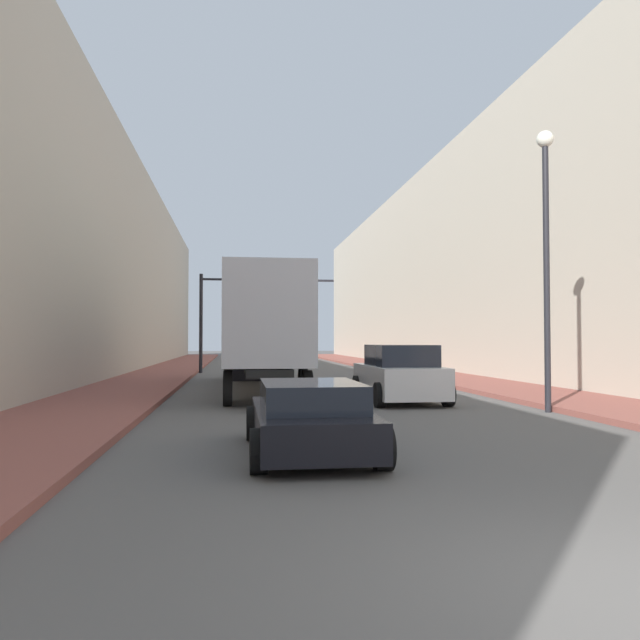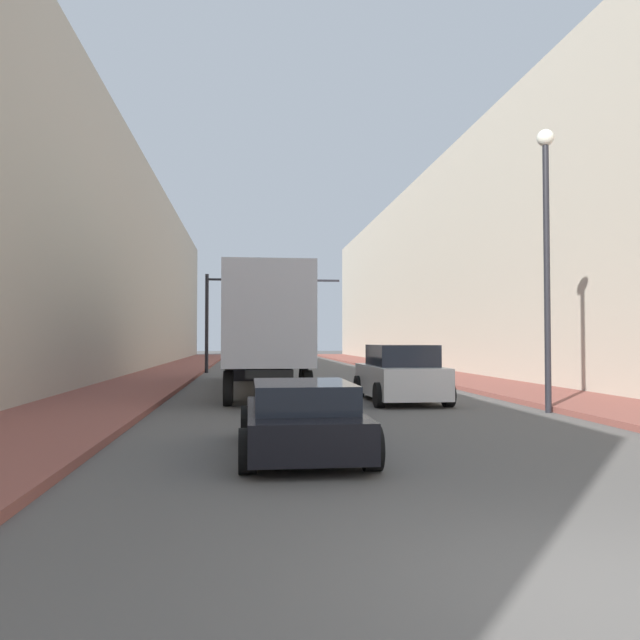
# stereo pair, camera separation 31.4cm
# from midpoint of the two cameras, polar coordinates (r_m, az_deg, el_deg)

# --- Properties ---
(ground_plane) EXTENTS (200.00, 200.00, 0.00)m
(ground_plane) POSITION_cam_midpoint_polar(r_m,az_deg,el_deg) (5.39, 27.77, -21.97)
(ground_plane) COLOR #565451
(sidewalk_right) EXTENTS (3.47, 80.00, 0.15)m
(sidewalk_right) POSITION_cam_midpoint_polar(r_m,az_deg,el_deg) (35.59, 9.28, -4.69)
(sidewalk_right) COLOR brown
(sidewalk_right) RESTS_ON ground
(sidewalk_left) EXTENTS (3.47, 80.00, 0.15)m
(sidewalk_left) POSITION_cam_midpoint_polar(r_m,az_deg,el_deg) (34.48, -13.39, -4.75)
(sidewalk_left) COLOR brown
(sidewalk_left) RESTS_ON ground
(building_right) EXTENTS (6.00, 80.00, 12.77)m
(building_right) POSITION_cam_midpoint_polar(r_m,az_deg,el_deg) (37.39, 16.25, 5.19)
(building_right) COLOR #BCB29E
(building_right) RESTS_ON ground
(building_left) EXTENTS (6.00, 80.00, 12.43)m
(building_left) POSITION_cam_midpoint_polar(r_m,az_deg,el_deg) (35.57, -20.95, 5.32)
(building_left) COLOR #BCB29E
(building_left) RESTS_ON ground
(semi_truck) EXTENTS (2.57, 14.22, 4.07)m
(semi_truck) POSITION_cam_midpoint_polar(r_m,az_deg,el_deg) (23.67, -4.84, -0.73)
(semi_truck) COLOR silver
(semi_truck) RESTS_ON ground
(sedan_car) EXTENTS (2.02, 4.22, 1.19)m
(sedan_car) POSITION_cam_midpoint_polar(r_m,az_deg,el_deg) (10.39, -0.81, -8.97)
(sedan_car) COLOR black
(sedan_car) RESTS_ON ground
(suv_car) EXTENTS (2.21, 4.47, 1.72)m
(suv_car) POSITION_cam_midpoint_polar(r_m,az_deg,el_deg) (19.10, 7.80, -4.98)
(suv_car) COLOR silver
(suv_car) RESTS_ON ground
(traffic_signal_gantry) EXTENTS (7.69, 0.35, 5.60)m
(traffic_signal_gantry) POSITION_cam_midpoint_polar(r_m,az_deg,el_deg) (35.83, -6.48, 1.73)
(traffic_signal_gantry) COLOR black
(traffic_signal_gantry) RESTS_ON ground
(street_lamp) EXTENTS (0.44, 0.44, 7.35)m
(street_lamp) POSITION_cam_midpoint_polar(r_m,az_deg,el_deg) (17.36, 20.49, 7.54)
(street_lamp) COLOR black
(street_lamp) RESTS_ON ground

